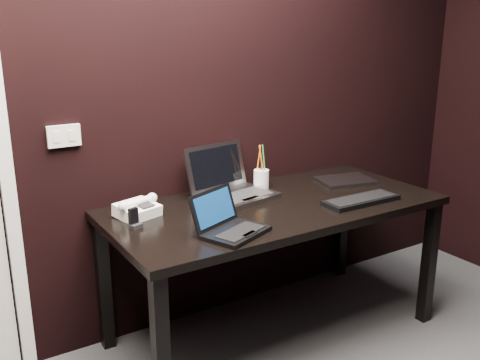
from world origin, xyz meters
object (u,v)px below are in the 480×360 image
desk (275,218)px  mobile_phone (134,220)px  pen_cup (261,178)px  ext_keyboard (361,200)px  desk_phone (137,209)px  closed_laptop (345,181)px  silver_laptop (232,188)px  netbook (230,225)px

desk → mobile_phone: 0.74m
pen_cup → mobile_phone: bearing=-166.5°
ext_keyboard → pen_cup: pen_cup is taller
desk → desk_phone: bearing=164.5°
desk → ext_keyboard: size_ratio=4.05×
closed_laptop → pen_cup: 0.50m
silver_laptop → closed_laptop: bearing=-8.6°
closed_laptop → desk_phone: (-1.23, 0.09, 0.03)m
desk → silver_laptop: bearing=124.3°
silver_laptop → desk_phone: size_ratio=1.97×
desk → pen_cup: (0.09, 0.25, 0.14)m
desk → netbook: (-0.40, -0.23, 0.11)m
desk_phone → silver_laptop: bearing=1.6°
closed_laptop → desk_phone: 1.23m
netbook → silver_laptop: 0.50m
desk → ext_keyboard: ext_keyboard is taller
silver_laptop → ext_keyboard: (0.52, -0.42, -0.04)m
silver_laptop → desk_phone: 0.53m
silver_laptop → closed_laptop: silver_laptop is taller
desk → ext_keyboard: (0.38, -0.22, 0.09)m
closed_laptop → desk_phone: size_ratio=1.57×
desk → desk_phone: size_ratio=7.64×
silver_laptop → pen_cup: silver_laptop is taller
netbook → pen_cup: (0.49, 0.48, 0.02)m
desk → desk_phone: (-0.66, 0.18, 0.12)m
ext_keyboard → mobile_phone: size_ratio=4.68×
desk_phone → mobile_phone: 0.14m
ext_keyboard → desk: bearing=149.6°
silver_laptop → pen_cup: size_ratio=1.78×
silver_laptop → mobile_phone: size_ratio=4.89×
desk → closed_laptop: closed_laptop is taller
desk → closed_laptop: (0.56, 0.09, 0.09)m
ext_keyboard → desk_phone: desk_phone is taller
closed_laptop → pen_cup: (-0.47, 0.16, 0.05)m
desk → pen_cup: bearing=70.7°
desk → closed_laptop: size_ratio=4.87×
ext_keyboard → desk_phone: size_ratio=1.89×
ext_keyboard → mobile_phone: bearing=165.8°
netbook → mobile_phone: size_ratio=3.90×
ext_keyboard → desk_phone: (-1.04, 0.41, 0.03)m
desk → mobile_phone: (-0.73, 0.06, 0.11)m
mobile_phone → closed_laptop: bearing=1.6°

